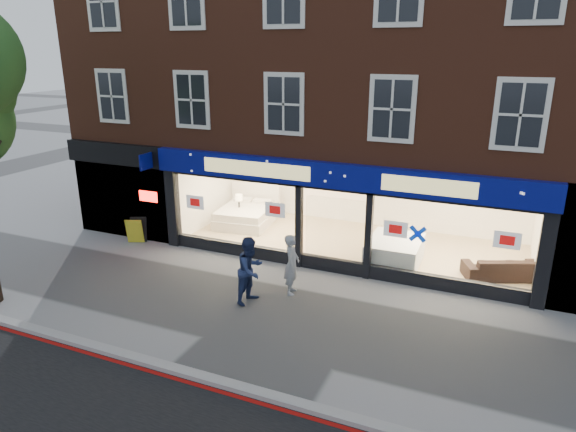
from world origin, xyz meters
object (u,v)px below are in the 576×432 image
Objects in this scene: mattress_stack at (395,251)px; a_board at (137,230)px; sofa at (502,267)px; pedestrian_blue at (251,270)px; display_bed at (247,214)px; pedestrian_grey at (292,264)px.

mattress_stack is 2.24× the size of a_board.
mattress_stack is 3.01m from sofa.
sofa is 1.18× the size of pedestrian_blue.
pedestrian_grey is at bearing -56.72° from display_bed.
a_board is (-2.63, -2.97, -0.03)m from display_bed.
display_bed is 5.68m from pedestrian_grey.
mattress_stack is 1.09× the size of pedestrian_blue.
a_board is at bearing -15.31° from sofa.
mattress_stack is (5.78, -1.51, 0.02)m from display_bed.
display_bed is 1.17× the size of sofa.
pedestrian_blue reaches higher than mattress_stack.
display_bed reaches higher than sofa.
a_board reaches higher than sofa.
pedestrian_grey is 1.16m from pedestrian_blue.
display_bed is at bearing 25.47° from a_board.
sofa is at bearing -14.91° from a_board.
a_board is at bearing -170.11° from mattress_stack.
mattress_stack is at bearing -27.14° from pedestrian_blue.
display_bed is at bearing 25.68° from pedestrian_grey.
mattress_stack is at bearing -21.15° from display_bed.
display_bed is 5.97m from pedestrian_blue.
a_board is 0.52× the size of pedestrian_grey.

